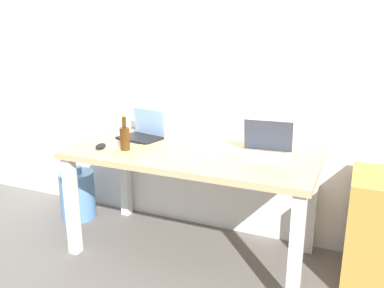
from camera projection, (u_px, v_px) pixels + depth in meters
ground_plane at (192, 251)px, 2.78m from camera, size 8.00×8.00×0.00m
back_wall at (217, 60)px, 2.83m from camera, size 5.20×0.08×2.60m
desk at (192, 166)px, 2.61m from camera, size 1.62×0.78×0.74m
laptop_left at (143, 132)px, 2.89m from camera, size 0.34×0.28×0.21m
laptop_right at (266, 149)px, 2.45m from camera, size 0.32×0.25×0.22m
beer_bottle at (125, 137)px, 2.58m from camera, size 0.07×0.07×0.24m
computer_mouse at (101, 146)px, 2.64m from camera, size 0.08×0.11×0.03m
paper_sheet_near_back at (216, 150)px, 2.61m from camera, size 0.32×0.36×0.00m
paper_sheet_front_left at (136, 151)px, 2.58m from camera, size 0.30×0.35×0.00m
water_cooler_jug at (78, 194)px, 3.26m from camera, size 0.28×0.28×0.44m
filing_cabinet at (382, 232)px, 2.35m from camera, size 0.40×0.48×0.69m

